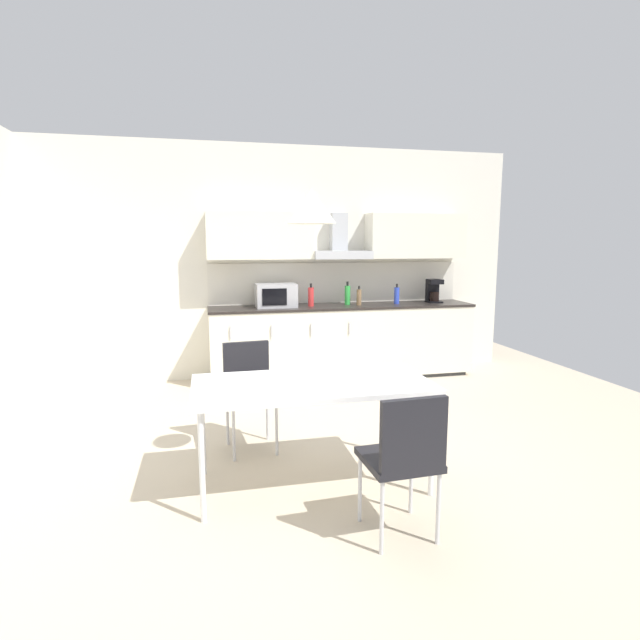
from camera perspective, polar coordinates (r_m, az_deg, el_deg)
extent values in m
cube|color=beige|center=(4.07, -1.78, -15.77)|extent=(8.10, 7.78, 0.02)
cube|color=silver|center=(6.32, -6.49, 6.51)|extent=(6.48, 0.10, 2.87)
cube|color=#333333|center=(6.37, 2.57, -6.28)|extent=(3.13, 0.56, 0.05)
cube|color=silver|center=(6.27, 2.60, -2.36)|extent=(3.26, 0.60, 0.84)
cube|color=#282321|center=(6.20, 2.63, 1.58)|extent=(3.28, 0.62, 0.03)
cube|color=silver|center=(5.70, -10.20, -1.46)|extent=(0.01, 0.01, 0.14)
cube|color=silver|center=(5.74, -5.55, -1.29)|extent=(0.01, 0.01, 0.14)
cube|color=silver|center=(5.82, -0.99, -1.12)|extent=(0.01, 0.01, 0.14)
cube|color=silver|center=(5.93, 3.42, -0.94)|extent=(0.01, 0.01, 0.14)
cube|color=silver|center=(6.45, 1.96, 4.29)|extent=(3.26, 0.02, 0.51)
cube|color=silver|center=(6.09, -6.87, 9.55)|extent=(1.27, 0.34, 0.56)
cube|color=silver|center=(6.61, 10.85, 9.40)|extent=(1.27, 0.34, 0.56)
cube|color=#B7BABF|center=(6.26, 2.39, 7.47)|extent=(0.73, 0.40, 0.10)
cube|color=#B7BABF|center=(6.36, 2.14, 9.80)|extent=(0.20, 0.16, 0.51)
cube|color=#ADADB2|center=(6.01, -5.06, 2.82)|extent=(0.48, 0.34, 0.28)
cube|color=black|center=(5.83, -5.21, 2.64)|extent=(0.29, 0.01, 0.20)
cube|color=black|center=(6.62, 12.88, 2.05)|extent=(0.18, 0.18, 0.02)
cylinder|color=black|center=(6.61, 12.94, 2.65)|extent=(0.12, 0.12, 0.12)
cube|color=black|center=(6.66, 12.70, 3.31)|extent=(0.16, 0.08, 0.30)
cube|color=black|center=(6.59, 13.00, 4.29)|extent=(0.18, 0.16, 0.06)
cylinder|color=blue|center=(6.38, 8.76, 2.77)|extent=(0.07, 0.07, 0.21)
cylinder|color=black|center=(6.37, 8.78, 3.91)|extent=(0.03, 0.03, 0.05)
cylinder|color=red|center=(6.07, -1.04, 2.66)|extent=(0.07, 0.07, 0.23)
cylinder|color=black|center=(6.06, -1.05, 3.97)|extent=(0.03, 0.03, 0.05)
cylinder|color=brown|center=(6.18, 4.48, 2.60)|extent=(0.06, 0.06, 0.20)
cylinder|color=black|center=(6.17, 4.49, 3.70)|extent=(0.02, 0.02, 0.04)
cylinder|color=green|center=(6.22, 3.16, 2.85)|extent=(0.07, 0.07, 0.24)
cylinder|color=black|center=(6.21, 3.17, 4.17)|extent=(0.03, 0.03, 0.05)
cube|color=white|center=(3.43, -0.91, -7.36)|extent=(1.61, 0.77, 0.04)
cylinder|color=silver|center=(3.19, -13.34, -16.04)|extent=(0.04, 0.04, 0.71)
cylinder|color=silver|center=(3.49, 12.68, -13.76)|extent=(0.04, 0.04, 0.71)
cylinder|color=silver|center=(3.79, -13.28, -11.92)|extent=(0.04, 0.04, 0.71)
cylinder|color=silver|center=(4.05, 8.65, -10.42)|extent=(0.04, 0.04, 0.71)
cube|color=black|center=(4.12, -7.91, -8.69)|extent=(0.44, 0.44, 0.04)
cube|color=black|center=(4.23, -8.43, -5.14)|extent=(0.38, 0.08, 0.40)
cylinder|color=silver|center=(4.07, -4.98, -12.36)|extent=(0.02, 0.02, 0.43)
cylinder|color=silver|center=(4.01, -9.83, -12.78)|extent=(0.02, 0.02, 0.43)
cylinder|color=silver|center=(4.38, -6.04, -10.81)|extent=(0.02, 0.02, 0.43)
cylinder|color=silver|center=(4.33, -10.53, -11.17)|extent=(0.02, 0.02, 0.43)
cube|color=black|center=(3.01, 8.96, -15.47)|extent=(0.42, 0.42, 0.04)
cube|color=black|center=(2.77, 10.66, -12.74)|extent=(0.38, 0.06, 0.40)
cylinder|color=silver|center=(3.19, 4.59, -18.57)|extent=(0.02, 0.02, 0.43)
cylinder|color=silver|center=(3.31, 10.38, -17.61)|extent=(0.02, 0.02, 0.43)
cylinder|color=silver|center=(2.92, 7.08, -21.46)|extent=(0.02, 0.02, 0.43)
cylinder|color=silver|center=(3.05, 13.37, -20.20)|extent=(0.02, 0.02, 0.43)
cone|color=silver|center=(3.31, -0.96, 12.86)|extent=(0.32, 0.32, 0.22)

